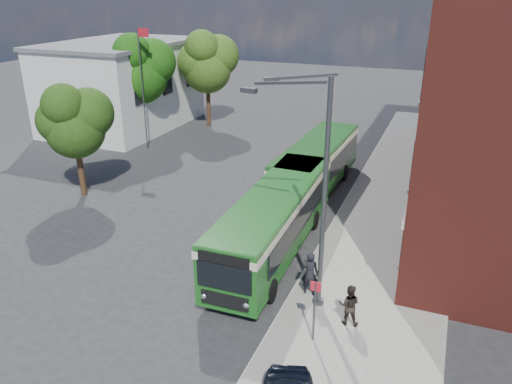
% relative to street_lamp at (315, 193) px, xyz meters
% --- Properties ---
extents(ground, '(120.00, 120.00, 0.00)m').
position_rel_street_lamp_xyz_m(ground, '(-4.84, 2.00, -4.79)').
color(ground, '#29292B').
rests_on(ground, ground).
extents(pavement, '(6.00, 48.00, 0.15)m').
position_rel_street_lamp_xyz_m(pavement, '(2.16, 10.00, -4.72)').
color(pavement, gray).
rests_on(pavement, ground).
extents(kerb_line, '(0.12, 48.00, 0.01)m').
position_rel_street_lamp_xyz_m(kerb_line, '(-0.89, 10.00, -4.79)').
color(kerb_line, beige).
rests_on(kerb_line, ground).
extents(white_building, '(9.40, 13.40, 7.30)m').
position_rel_street_lamp_xyz_m(white_building, '(-22.84, 20.00, -1.13)').
color(white_building, silver).
rests_on(white_building, ground).
extents(flagpole, '(0.95, 0.10, 9.00)m').
position_rel_street_lamp_xyz_m(flagpole, '(-17.29, 15.00, 0.15)').
color(flagpole, '#3D4043').
rests_on(flagpole, ground).
extents(street_lamp, '(2.96, 2.38, 9.00)m').
position_rel_street_lamp_xyz_m(street_lamp, '(0.00, 0.00, 0.00)').
color(street_lamp, '#3D4043').
rests_on(street_lamp, ground).
extents(bus_stop_sign, '(0.35, 0.08, 2.52)m').
position_rel_street_lamp_xyz_m(bus_stop_sign, '(0.76, -2.20, -3.28)').
color(bus_stop_sign, '#3D4043').
rests_on(bus_stop_sign, ground).
extents(bus_front, '(2.85, 11.75, 3.02)m').
position_rel_street_lamp_xyz_m(bus_front, '(-2.75, 3.50, -2.96)').
color(bus_front, '#1B5A1C').
rests_on(bus_front, ground).
extents(bus_rear, '(2.93, 10.59, 3.02)m').
position_rel_street_lamp_xyz_m(bus_rear, '(-3.00, 11.71, -2.96)').
color(bus_rear, '#1A4F1A').
rests_on(bus_rear, ground).
extents(pedestrian_a, '(0.72, 0.51, 1.89)m').
position_rel_street_lamp_xyz_m(pedestrian_a, '(-0.16, 0.50, -3.69)').
color(pedestrian_a, black).
rests_on(pedestrian_a, pavement).
extents(pedestrian_b, '(0.87, 0.72, 1.62)m').
position_rel_street_lamp_xyz_m(pedestrian_b, '(1.71, -0.83, -3.83)').
color(pedestrian_b, black).
rests_on(pedestrian_b, pavement).
extents(tree_left, '(4.03, 3.83, 6.80)m').
position_rel_street_lamp_xyz_m(tree_left, '(-15.74, 5.70, -0.18)').
color(tree_left, '#352413').
rests_on(tree_left, ground).
extents(tree_mid, '(5.00, 4.75, 8.44)m').
position_rel_street_lamp_xyz_m(tree_mid, '(-18.87, 17.11, 0.94)').
color(tree_mid, '#352413').
rests_on(tree_mid, ground).
extents(tree_right, '(4.94, 4.70, 8.34)m').
position_rel_street_lamp_xyz_m(tree_right, '(-15.94, 22.86, 0.87)').
color(tree_right, '#352413').
rests_on(tree_right, ground).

